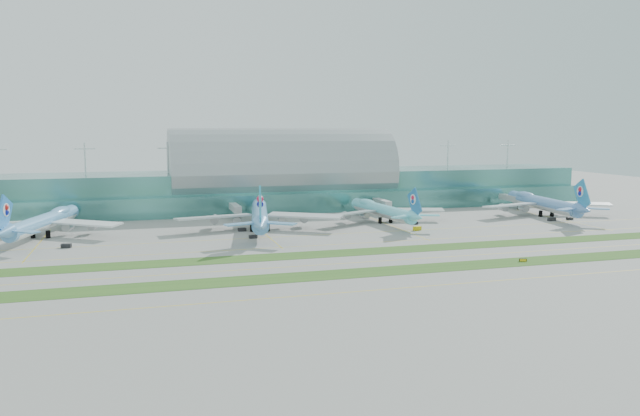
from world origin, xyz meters
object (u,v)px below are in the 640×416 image
object	(u,v)px
terminal	(282,182)
airliner_a	(44,221)
airliner_d	(542,202)
airliner_c	(382,209)
airliner_b	(260,214)
taxiway_sign_east	(523,260)

from	to	relation	value
terminal	airliner_a	world-z (taller)	terminal
airliner_d	airliner_c	bearing A→B (deg)	-174.60
airliner_c	airliner_d	world-z (taller)	airliner_d
terminal	airliner_b	world-z (taller)	terminal
airliner_b	airliner_d	xyz separation A→B (m)	(143.26, 3.88, -0.39)
airliner_c	airliner_a	bearing A→B (deg)	174.01
airliner_b	airliner_c	world-z (taller)	airliner_b
terminal	airliner_d	xyz separation A→B (m)	(117.76, -65.05, -7.74)
airliner_d	taxiway_sign_east	world-z (taller)	airliner_d
airliner_b	taxiway_sign_east	distance (m)	112.70
airliner_b	airliner_d	bearing A→B (deg)	11.83
airliner_a	airliner_c	size ratio (longest dim) A/B	1.08
airliner_b	terminal	bearing A→B (deg)	79.98
terminal	airliner_b	xyz separation A→B (m)	(-25.50, -68.94, -7.35)
taxiway_sign_east	airliner_c	bearing A→B (deg)	117.01
terminal	airliner_c	xyz separation A→B (m)	(32.83, -63.07, -8.44)
airliner_a	airliner_d	size ratio (longest dim) A/B	0.96
terminal	airliner_b	size ratio (longest dim) A/B	4.21
airliner_b	airliner_c	distance (m)	58.64
airliner_a	airliner_d	bearing A→B (deg)	13.63
terminal	airliner_c	size ratio (longest dim) A/B	4.99
airliner_a	airliner_b	distance (m)	86.55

